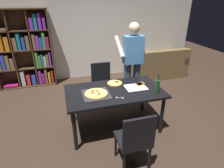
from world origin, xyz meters
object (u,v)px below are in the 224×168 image
at_px(dining_table, 114,94).
at_px(chair_near_camera, 135,139).
at_px(person_serving_pizza, 132,60).
at_px(second_pizza_plain, 115,83).
at_px(bookshelf, 25,51).
at_px(pepperoni_pizza_on_tray, 96,94).
at_px(kitchen_scissors, 115,98).
at_px(chair_far_side, 102,81).
at_px(couch, 156,66).
at_px(wine_bottle, 157,86).

bearing_deg(dining_table, chair_near_camera, -90.00).
relative_size(person_serving_pizza, second_pizza_plain, 6.54).
xyz_separation_m(bookshelf, pepperoni_pizza_on_tray, (1.33, -2.44, -0.16)).
bearing_deg(pepperoni_pizza_on_tray, dining_table, 10.82).
distance_m(bookshelf, kitchen_scissors, 3.07).
bearing_deg(person_serving_pizza, chair_far_side, 159.72).
distance_m(bookshelf, person_serving_pizza, 2.80).
bearing_deg(couch, kitchen_scissors, -131.36).
distance_m(chair_far_side, bookshelf, 2.23).
bearing_deg(couch, second_pizza_plain, -136.38).
xyz_separation_m(dining_table, person_serving_pizza, (0.60, 0.72, 0.32)).
xyz_separation_m(dining_table, second_pizza_plain, (0.08, 0.25, 0.09)).
relative_size(couch, pepperoni_pizza_on_tray, 3.98).
height_order(couch, pepperoni_pizza_on_tray, couch).
bearing_deg(person_serving_pizza, couch, 44.22).
xyz_separation_m(dining_table, wine_bottle, (0.64, -0.27, 0.20)).
xyz_separation_m(bookshelf, person_serving_pizza, (2.25, -1.66, 0.07)).
relative_size(kitchen_scissors, second_pizza_plain, 0.73).
bearing_deg(chair_far_side, bookshelf, 139.10).
height_order(couch, bookshelf, bookshelf).
bearing_deg(pepperoni_pizza_on_tray, kitchen_scissors, -35.96).
bearing_deg(kitchen_scissors, dining_table, 74.98).
xyz_separation_m(dining_table, couch, (1.90, 1.99, -0.37)).
bearing_deg(couch, bookshelf, 173.80).
distance_m(pepperoni_pizza_on_tray, wine_bottle, 0.99).
relative_size(chair_near_camera, bookshelf, 0.46).
height_order(chair_far_side, bookshelf, bookshelf).
height_order(chair_far_side, couch, chair_far_side).
bearing_deg(chair_near_camera, pepperoni_pizza_on_tray, 110.30).
relative_size(wine_bottle, kitchen_scissors, 1.61).
relative_size(bookshelf, kitchen_scissors, 9.91).
distance_m(couch, second_pizza_plain, 2.55).
xyz_separation_m(dining_table, pepperoni_pizza_on_tray, (-0.32, -0.06, 0.09)).
bearing_deg(chair_far_side, person_serving_pizza, -20.28).
distance_m(kitchen_scissors, second_pizza_plain, 0.52).
height_order(couch, person_serving_pizza, person_serving_pizza).
bearing_deg(kitchen_scissors, bookshelf, 121.25).
xyz_separation_m(chair_far_side, pepperoni_pizza_on_tray, (-0.32, -1.00, 0.25)).
xyz_separation_m(bookshelf, kitchen_scissors, (1.59, -2.62, -0.17)).
xyz_separation_m(couch, person_serving_pizza, (-1.30, -1.27, 0.70)).
xyz_separation_m(pepperoni_pizza_on_tray, wine_bottle, (0.96, -0.21, 0.10)).
relative_size(wine_bottle, second_pizza_plain, 1.18).
height_order(chair_near_camera, bookshelf, bookshelf).
distance_m(chair_near_camera, chair_far_side, 1.87).
height_order(chair_near_camera, couch, chair_near_camera).
relative_size(dining_table, couch, 0.94).
bearing_deg(dining_table, bookshelf, 124.93).
distance_m(chair_far_side, person_serving_pizza, 0.80).
relative_size(chair_far_side, pepperoni_pizza_on_tray, 2.09).
xyz_separation_m(chair_far_side, person_serving_pizza, (0.60, -0.22, 0.49)).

